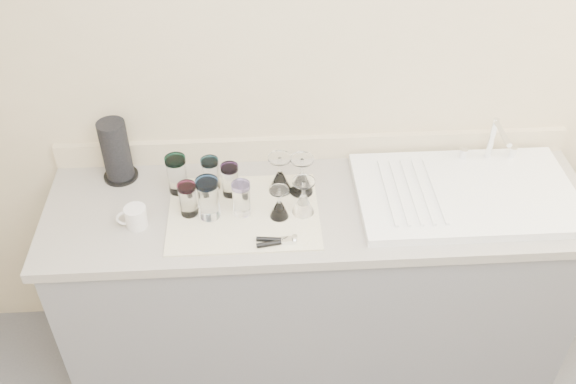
{
  "coord_description": "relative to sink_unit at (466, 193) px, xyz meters",
  "views": [
    {
      "loc": [
        -0.23,
        -0.61,
        2.48
      ],
      "look_at": [
        -0.12,
        1.15,
        1.0
      ],
      "focal_mm": 40.0,
      "sensor_mm": 36.0,
      "label": 1
    }
  ],
  "objects": [
    {
      "name": "goblet_front_right",
      "position": [
        -0.62,
        -0.06,
        0.04
      ],
      "size": [
        0.08,
        0.08,
        0.15
      ],
      "color": "white",
      "rests_on": "dish_towel"
    },
    {
      "name": "can_opener",
      "position": [
        -0.73,
        -0.22,
        -0.0
      ],
      "size": [
        0.14,
        0.05,
        0.02
      ],
      "color": "silver",
      "rests_on": "dish_towel"
    },
    {
      "name": "counter_unit",
      "position": [
        -0.55,
        -0.0,
        -0.47
      ],
      "size": [
        2.06,
        0.62,
        0.9
      ],
      "color": "slate",
      "rests_on": "ground"
    },
    {
      "name": "sink_unit",
      "position": [
        0.0,
        0.0,
        0.0
      ],
      "size": [
        0.82,
        0.5,
        0.22
      ],
      "color": "white",
      "rests_on": "counter_unit"
    },
    {
      "name": "goblet_back_left",
      "position": [
        -0.7,
        0.07,
        0.04
      ],
      "size": [
        0.09,
        0.09,
        0.16
      ],
      "color": "white",
      "rests_on": "dish_towel"
    },
    {
      "name": "tumbler_magenta",
      "position": [
        -1.04,
        -0.04,
        0.06
      ],
      "size": [
        0.07,
        0.07,
        0.13
      ],
      "color": "white",
      "rests_on": "dish_towel"
    },
    {
      "name": "tumbler_cyan",
      "position": [
        -0.96,
        0.1,
        0.06
      ],
      "size": [
        0.07,
        0.07,
        0.13
      ],
      "color": "white",
      "rests_on": "dish_towel"
    },
    {
      "name": "room_envelope",
      "position": [
        -0.55,
        -1.2,
        0.64
      ],
      "size": [
        3.54,
        3.5,
        2.52
      ],
      "color": "#54555A",
      "rests_on": "ground"
    },
    {
      "name": "tumbler_lavender",
      "position": [
        -0.85,
        -0.05,
        0.06
      ],
      "size": [
        0.07,
        0.07,
        0.13
      ],
      "color": "white",
      "rests_on": "dish_towel"
    },
    {
      "name": "goblet_front_left",
      "position": [
        -0.71,
        -0.08,
        0.03
      ],
      "size": [
        0.07,
        0.07,
        0.12
      ],
      "color": "white",
      "rests_on": "dish_towel"
    },
    {
      "name": "white_mug",
      "position": [
        -1.23,
        -0.09,
        0.02
      ],
      "size": [
        0.12,
        0.09,
        0.08
      ],
      "color": "silver",
      "rests_on": "counter_unit"
    },
    {
      "name": "tumbler_purple",
      "position": [
        -0.89,
        0.06,
        0.06
      ],
      "size": [
        0.07,
        0.07,
        0.13
      ],
      "color": "white",
      "rests_on": "dish_towel"
    },
    {
      "name": "tumbler_blue",
      "position": [
        -0.96,
        -0.06,
        0.07
      ],
      "size": [
        0.08,
        0.08,
        0.16
      ],
      "color": "white",
      "rests_on": "dish_towel"
    },
    {
      "name": "goblet_back_right",
      "position": [
        -0.62,
        0.06,
        0.04
      ],
      "size": [
        0.09,
        0.09,
        0.16
      ],
      "color": "white",
      "rests_on": "dish_towel"
    },
    {
      "name": "tumbler_teal",
      "position": [
        -1.09,
        0.09,
        0.07
      ],
      "size": [
        0.08,
        0.08,
        0.15
      ],
      "color": "white",
      "rests_on": "dish_towel"
    },
    {
      "name": "dish_towel",
      "position": [
        -0.84,
        -0.05,
        -0.02
      ],
      "size": [
        0.55,
        0.42,
        0.01
      ],
      "primitive_type": "cube",
      "color": "white",
      "rests_on": "counter_unit"
    },
    {
      "name": "paper_towel_roll",
      "position": [
        -1.32,
        0.2,
        0.1
      ],
      "size": [
        0.13,
        0.13,
        0.25
      ],
      "color": "black",
      "rests_on": "counter_unit"
    }
  ]
}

